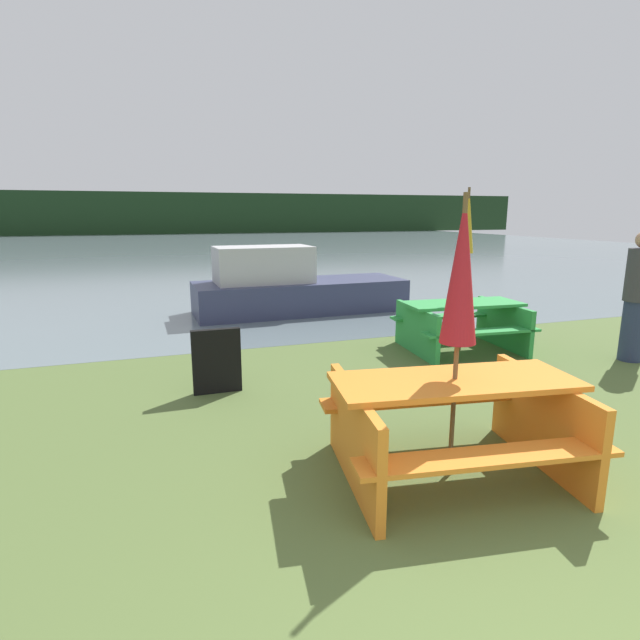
# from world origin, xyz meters

# --- Properties ---
(water) EXTENTS (60.00, 50.00, 0.00)m
(water) POSITION_xyz_m (0.00, 31.75, -0.00)
(water) COLOR slate
(water) RESTS_ON ground_plane
(far_treeline) EXTENTS (80.00, 1.60, 4.00)m
(far_treeline) POSITION_xyz_m (0.00, 51.75, 2.00)
(far_treeline) COLOR #193319
(far_treeline) RESTS_ON water
(picnic_table_orange) EXTENTS (2.03, 1.63, 0.80)m
(picnic_table_orange) POSITION_xyz_m (0.54, 2.54, 0.48)
(picnic_table_orange) COLOR orange
(picnic_table_orange) RESTS_ON ground_plane
(picnic_table_green) EXTENTS (1.83, 1.51, 0.73)m
(picnic_table_green) POSITION_xyz_m (2.74, 5.66, 0.44)
(picnic_table_green) COLOR green
(picnic_table_green) RESTS_ON ground_plane
(umbrella_crimson) EXTENTS (0.27, 0.27, 2.18)m
(umbrella_crimson) POSITION_xyz_m (0.54, 2.54, 1.61)
(umbrella_crimson) COLOR brown
(umbrella_crimson) RESTS_ON ground_plane
(umbrella_gold) EXTENTS (0.21, 0.21, 2.39)m
(umbrella_gold) POSITION_xyz_m (2.74, 5.66, 1.88)
(umbrella_gold) COLOR brown
(umbrella_gold) RESTS_ON ground_plane
(boat) EXTENTS (4.38, 1.57, 1.38)m
(boat) POSITION_xyz_m (1.12, 9.33, 0.50)
(boat) COLOR #333856
(boat) RESTS_ON water
(person) EXTENTS (0.36, 0.36, 1.80)m
(person) POSITION_xyz_m (4.69, 4.44, 0.90)
(person) COLOR #283351
(person) RESTS_ON ground_plane
(signboard) EXTENTS (0.55, 0.08, 0.75)m
(signboard) POSITION_xyz_m (-0.97, 5.00, 0.38)
(signboard) COLOR black
(signboard) RESTS_ON ground_plane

